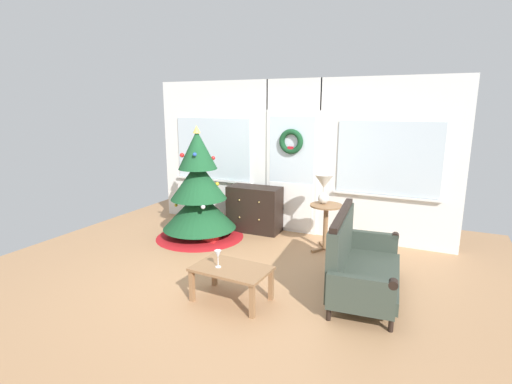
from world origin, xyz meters
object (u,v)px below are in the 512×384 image
object	(u,v)px
side_table	(326,218)
gift_box	(211,236)
dresser_cabinet	(255,209)
settee_sofa	(357,262)
table_lamp	(324,185)
christmas_tree	(199,197)
wine_glass	(218,255)
coffee_table	(231,272)

from	to	relation	value
side_table	gift_box	xyz separation A→B (m)	(-1.71, -0.48, -0.39)
dresser_cabinet	side_table	xyz separation A→B (m)	(1.34, -0.35, 0.11)
settee_sofa	side_table	world-z (taller)	settee_sofa
table_lamp	gift_box	xyz separation A→B (m)	(-1.65, -0.52, -0.88)
table_lamp	gift_box	bearing A→B (deg)	-162.50
dresser_cabinet	settee_sofa	bearing A→B (deg)	-37.09
settee_sofa	table_lamp	distance (m)	1.57
christmas_tree	table_lamp	distance (m)	2.02
side_table	christmas_tree	bearing A→B (deg)	-170.91
settee_sofa	wine_glass	size ratio (longest dim) A/B	8.19
side_table	coffee_table	bearing A→B (deg)	-104.49
wine_glass	gift_box	world-z (taller)	wine_glass
dresser_cabinet	coffee_table	world-z (taller)	dresser_cabinet
side_table	table_lamp	size ratio (longest dim) A/B	1.59
table_lamp	gift_box	world-z (taller)	table_lamp
coffee_table	wine_glass	world-z (taller)	wine_glass
dresser_cabinet	coffee_table	bearing A→B (deg)	-70.31
gift_box	dresser_cabinet	bearing A→B (deg)	65.99
wine_glass	settee_sofa	bearing A→B (deg)	31.79
settee_sofa	gift_box	bearing A→B (deg)	163.55
dresser_cabinet	coffee_table	distance (m)	2.47
dresser_cabinet	settee_sofa	distance (m)	2.56
table_lamp	coffee_table	bearing A→B (deg)	-102.60
christmas_tree	gift_box	world-z (taller)	christmas_tree
settee_sofa	wine_glass	distance (m)	1.59
christmas_tree	settee_sofa	size ratio (longest dim) A/B	1.14
side_table	wine_glass	bearing A→B (deg)	-107.68
coffee_table	gift_box	xyz separation A→B (m)	(-1.20, 1.49, -0.23)
settee_sofa	coffee_table	bearing A→B (deg)	-147.15
christmas_tree	side_table	size ratio (longest dim) A/B	2.61
dresser_cabinet	table_lamp	bearing A→B (deg)	-13.59
christmas_tree	side_table	bearing A→B (deg)	9.09
side_table	coffee_table	distance (m)	2.05
christmas_tree	dresser_cabinet	xyz separation A→B (m)	(0.68, 0.67, -0.29)
christmas_tree	table_lamp	size ratio (longest dim) A/B	4.15
side_table	wine_glass	xyz separation A→B (m)	(-0.65, -2.03, 0.04)
side_table	gift_box	bearing A→B (deg)	-164.31
settee_sofa	wine_glass	bearing A→B (deg)	-148.21
table_lamp	gift_box	size ratio (longest dim) A/B	2.09
coffee_table	gift_box	distance (m)	1.93
settee_sofa	christmas_tree	bearing A→B (deg)	162.27
christmas_tree	coffee_table	bearing A→B (deg)	-47.55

